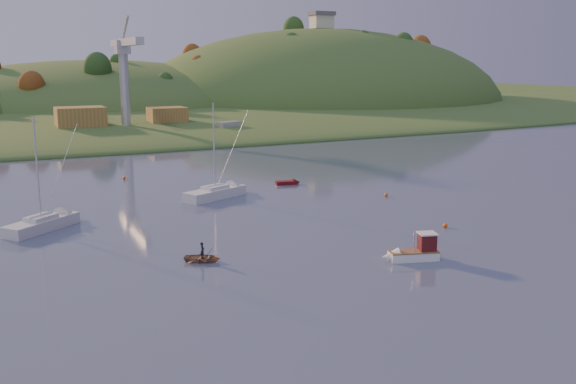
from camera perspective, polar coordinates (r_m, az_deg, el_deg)
name	(u,v)px	position (r m, az deg, el deg)	size (l,w,h in m)	color
ground	(449,318)	(48.13, 14.09, -10.80)	(500.00, 500.00, 0.00)	#343D55
far_shore	(63,107)	(266.11, -19.37, 7.16)	(620.00, 220.00, 1.50)	#395421
shore_slope	(89,121)	(201.82, -17.27, 6.04)	(640.00, 150.00, 7.00)	#395421
hill_center	(98,110)	(247.66, -16.53, 7.04)	(140.00, 120.00, 36.00)	#395421
hill_right	(321,105)	(260.94, 2.93, 7.72)	(150.00, 130.00, 60.00)	#395421
hilltop_house	(322,20)	(260.76, 3.01, 15.06)	(9.00, 7.00, 6.45)	beige
hillside_trees	(80,116)	(221.56, -18.04, 6.45)	(280.00, 50.00, 32.00)	#214318
wharf	(138,130)	(160.46, -13.22, 5.35)	(42.00, 16.00, 2.40)	slate
shed_west	(80,117)	(158.86, -17.97, 6.34)	(11.00, 8.00, 4.80)	olive
shed_east	(167,115)	(163.96, -10.68, 6.71)	(9.00, 7.00, 4.00)	olive
dock_crane	(125,64)	(155.41, -14.30, 11.01)	(3.20, 28.00, 20.30)	#B7B7BC
fishing_boat	(410,252)	(60.22, 10.79, -5.29)	(5.54, 3.07, 3.38)	white
sailboat_near	(42,223)	(74.26, -21.06, -2.60)	(8.47, 7.66, 12.22)	silver
sailboat_far	(215,192)	(85.85, -6.50, -0.01)	(9.42, 6.24, 12.63)	silver
canoe	(203,258)	(59.39, -7.60, -5.83)	(2.38, 3.34, 0.69)	#987254
paddler	(202,253)	(59.26, -7.61, -5.42)	(0.57, 0.38, 1.57)	black
red_tender	(291,182)	(94.86, 0.27, 0.85)	(3.88, 1.98, 1.26)	#570C0E
work_vessel	(229,131)	(155.20, -5.27, 5.42)	(14.47, 8.94, 3.50)	slate
buoy_0	(445,225)	(72.59, 13.81, -2.90)	(0.50, 0.50, 0.50)	#F6570C
buoy_1	(386,195)	(87.35, 8.72, -0.24)	(0.50, 0.50, 0.50)	#F6570C
buoy_3	(124,178)	(101.92, -14.36, 1.24)	(0.50, 0.50, 0.50)	#F6570C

